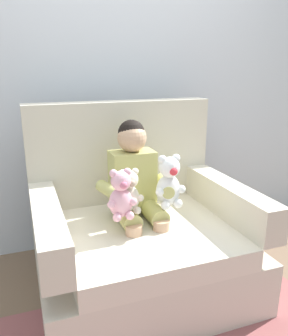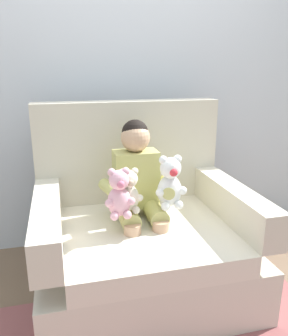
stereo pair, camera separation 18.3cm
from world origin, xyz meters
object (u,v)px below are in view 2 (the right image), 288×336
seated_child (138,184)px  plush_cream (129,192)px  plush_white (170,183)px  plush_pink (119,194)px  armchair (141,237)px

seated_child → plush_cream: seated_child is taller
seated_child → plush_white: 0.20m
plush_pink → plush_cream: plush_pink is taller
plush_pink → plush_cream: bearing=32.4°
armchair → plush_pink: size_ratio=4.47×
seated_child → plush_white: size_ratio=2.74×
plush_pink → armchair: bearing=39.8°
armchair → seated_child: size_ratio=1.46×
armchair → plush_white: 0.40m
plush_pink → plush_cream: size_ratio=1.08×
armchair → plush_cream: size_ratio=4.84×
seated_child → plush_white: (0.15, -0.13, 0.04)m
seated_child → plush_pink: 0.24m
seated_child → plush_white: bearing=-49.0°
plush_pink → plush_cream: 0.08m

